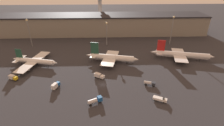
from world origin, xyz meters
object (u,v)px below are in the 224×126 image
at_px(airplane_1, 112,58).
at_px(service_vehicle_3, 13,77).
at_px(control_tower, 100,7).
at_px(service_vehicle_2, 160,99).
at_px(service_vehicle_1, 95,100).
at_px(airplane_0, 34,61).
at_px(service_vehicle_0, 150,83).
at_px(service_vehicle_4, 99,76).
at_px(airplane_2, 181,55).
at_px(service_vehicle_5, 55,86).

bearing_deg(airplane_1, service_vehicle_3, -147.70).
bearing_deg(control_tower, service_vehicle_2, -76.84).
distance_m(service_vehicle_1, control_tower, 150.43).
xyz_separation_m(airplane_0, airplane_1, (56.28, 2.42, 0.66)).
relative_size(service_vehicle_0, service_vehicle_4, 1.00).
bearing_deg(service_vehicle_4, control_tower, 123.22).
xyz_separation_m(service_vehicle_1, service_vehicle_2, (33.98, 0.48, -0.46)).
relative_size(airplane_1, service_vehicle_4, 5.68).
xyz_separation_m(airplane_2, control_tower, (-65.02, 99.19, 19.19)).
xyz_separation_m(service_vehicle_1, service_vehicle_5, (-23.80, 13.99, 0.14)).
bearing_deg(service_vehicle_3, service_vehicle_0, 18.69).
relative_size(service_vehicle_0, service_vehicle_3, 1.15).
xyz_separation_m(airplane_0, control_tower, (45.51, 105.02, 19.77)).
relative_size(airplane_0, service_vehicle_1, 4.55).
bearing_deg(control_tower, airplane_2, -56.75).
height_order(airplane_1, service_vehicle_1, airplane_1).
bearing_deg(service_vehicle_1, service_vehicle_2, -25.54).
bearing_deg(airplane_1, service_vehicle_1, -89.36).
relative_size(airplane_1, airplane_2, 0.85).
xyz_separation_m(service_vehicle_3, service_vehicle_4, (54.03, 0.41, -0.06)).
relative_size(airplane_0, service_vehicle_0, 5.07).
height_order(airplane_0, service_vehicle_2, airplane_0).
bearing_deg(service_vehicle_2, service_vehicle_3, -168.56).
xyz_separation_m(airplane_2, service_vehicle_5, (-88.08, -35.75, -1.81)).
distance_m(airplane_0, service_vehicle_2, 91.25).
distance_m(airplane_0, service_vehicle_3, 20.92).
distance_m(airplane_1, service_vehicle_2, 51.80).
distance_m(service_vehicle_0, service_vehicle_1, 35.14).
distance_m(airplane_1, service_vehicle_1, 47.45).
xyz_separation_m(service_vehicle_0, service_vehicle_3, (-84.61, 9.01, 0.23)).
bearing_deg(airplane_0, service_vehicle_3, -95.70).
relative_size(airplane_1, service_vehicle_0, 5.70).
xyz_separation_m(service_vehicle_0, service_vehicle_2, (2.26, -14.64, -0.22)).
bearing_deg(service_vehicle_2, service_vehicle_4, 170.44).
bearing_deg(airplane_0, airplane_2, 15.87).
height_order(airplane_0, service_vehicle_5, airplane_0).
xyz_separation_m(airplane_1, service_vehicle_5, (-33.83, -32.34, -1.89)).
height_order(airplane_0, service_vehicle_3, airplane_0).
bearing_deg(service_vehicle_0, airplane_0, 178.80).
relative_size(airplane_2, service_vehicle_0, 6.73).
bearing_deg(control_tower, airplane_1, -84.01).
bearing_deg(service_vehicle_3, service_vehicle_4, 25.20).
xyz_separation_m(service_vehicle_2, control_tower, (-34.72, 148.45, 21.59)).
bearing_deg(airplane_2, airplane_0, -164.13).
relative_size(airplane_0, airplane_2, 0.75).
distance_m(service_vehicle_3, service_vehicle_5, 30.81).
xyz_separation_m(service_vehicle_4, control_tower, (-1.88, 124.40, 21.20)).
distance_m(airplane_2, service_vehicle_5, 95.07).
bearing_deg(airplane_0, service_vehicle_2, -15.58).
xyz_separation_m(service_vehicle_1, service_vehicle_4, (1.14, 24.54, -0.07)).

